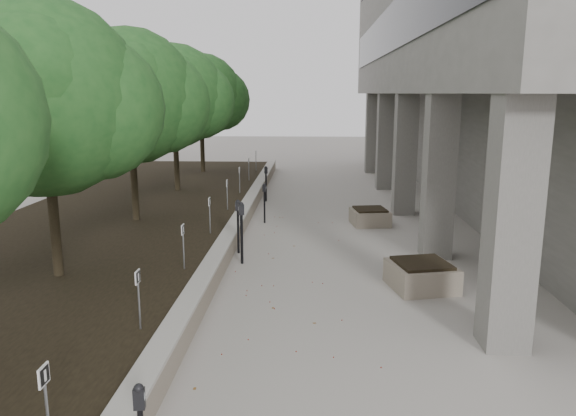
% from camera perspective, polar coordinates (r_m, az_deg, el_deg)
% --- Properties ---
extents(ground, '(90.00, 90.00, 0.00)m').
position_cam_1_polar(ground, '(8.42, 0.14, -16.59)').
color(ground, '#A09B93').
rests_on(ground, ground).
extents(retaining_wall, '(0.39, 26.00, 0.50)m').
position_cam_1_polar(retaining_wall, '(16.96, -4.78, -1.02)').
color(retaining_wall, gray).
rests_on(retaining_wall, ground).
extents(planting_bed, '(7.00, 26.00, 0.40)m').
position_cam_1_polar(planting_bed, '(17.81, -16.59, -1.03)').
color(planting_bed, black).
rests_on(planting_bed, ground).
extents(crabapple_tree_2, '(4.60, 4.00, 5.44)m').
position_cam_1_polar(crabapple_tree_2, '(11.62, -23.73, 6.46)').
color(crabapple_tree_2, '#1E4E1E').
rests_on(crabapple_tree_2, planting_bed).
extents(crabapple_tree_3, '(4.60, 4.00, 5.44)m').
position_cam_1_polar(crabapple_tree_3, '(16.25, -15.98, 8.24)').
color(crabapple_tree_3, '#1E4E1E').
rests_on(crabapple_tree_3, planting_bed).
extents(crabapple_tree_4, '(4.60, 4.00, 5.44)m').
position_cam_1_polar(crabapple_tree_4, '(21.05, -11.69, 9.16)').
color(crabapple_tree_4, '#1E4E1E').
rests_on(crabapple_tree_4, planting_bed).
extents(crabapple_tree_5, '(4.60, 4.00, 5.44)m').
position_cam_1_polar(crabapple_tree_5, '(25.92, -8.99, 9.71)').
color(crabapple_tree_5, '#1E4E1E').
rests_on(crabapple_tree_5, planting_bed).
extents(parking_sign_1, '(0.04, 0.22, 0.96)m').
position_cam_1_polar(parking_sign_1, '(6.39, -23.73, -18.56)').
color(parking_sign_1, black).
rests_on(parking_sign_1, planting_bed).
extents(parking_sign_2, '(0.04, 0.22, 0.96)m').
position_cam_1_polar(parking_sign_2, '(8.90, -15.22, -9.18)').
color(parking_sign_2, black).
rests_on(parking_sign_2, planting_bed).
extents(parking_sign_3, '(0.04, 0.22, 0.96)m').
position_cam_1_polar(parking_sign_3, '(11.64, -10.79, -3.97)').
color(parking_sign_3, black).
rests_on(parking_sign_3, planting_bed).
extents(parking_sign_4, '(0.04, 0.22, 0.96)m').
position_cam_1_polar(parking_sign_4, '(14.49, -8.11, -0.77)').
color(parking_sign_4, black).
rests_on(parking_sign_4, planting_bed).
extents(parking_sign_5, '(0.04, 0.22, 0.96)m').
position_cam_1_polar(parking_sign_5, '(17.39, -6.32, 1.38)').
color(parking_sign_5, black).
rests_on(parking_sign_5, planting_bed).
extents(parking_sign_6, '(0.04, 0.22, 0.96)m').
position_cam_1_polar(parking_sign_6, '(20.32, -5.04, 2.91)').
color(parking_sign_6, black).
rests_on(parking_sign_6, planting_bed).
extents(parking_sign_7, '(0.04, 0.22, 0.96)m').
position_cam_1_polar(parking_sign_7, '(23.26, -4.09, 4.05)').
color(parking_sign_7, black).
rests_on(parking_sign_7, planting_bed).
extents(parking_sign_8, '(0.04, 0.22, 0.96)m').
position_cam_1_polar(parking_sign_8, '(26.22, -3.34, 4.94)').
color(parking_sign_8, black).
rests_on(parking_sign_8, planting_bed).
extents(parking_meter_2, '(0.17, 0.15, 1.51)m').
position_cam_1_polar(parking_meter_2, '(13.09, -4.83, -2.60)').
color(parking_meter_2, black).
rests_on(parking_meter_2, ground).
extents(parking_meter_3, '(0.15, 0.11, 1.39)m').
position_cam_1_polar(parking_meter_3, '(13.98, -5.20, -1.93)').
color(parking_meter_3, black).
rests_on(parking_meter_3, ground).
extents(parking_meter_4, '(0.14, 0.12, 1.26)m').
position_cam_1_polar(parking_meter_4, '(17.20, -2.46, 0.49)').
color(parking_meter_4, black).
rests_on(parking_meter_4, ground).
extents(parking_meter_5, '(0.16, 0.13, 1.35)m').
position_cam_1_polar(parking_meter_5, '(20.69, -2.30, 2.53)').
color(parking_meter_5, black).
rests_on(parking_meter_5, ground).
extents(planter_front, '(1.48, 1.48, 0.58)m').
position_cam_1_polar(planter_front, '(11.88, 13.68, -6.76)').
color(planter_front, gray).
rests_on(planter_front, ground).
extents(planter_back, '(1.26, 1.26, 0.52)m').
position_cam_1_polar(planter_back, '(17.26, 8.49, -0.86)').
color(planter_back, gray).
rests_on(planter_back, ground).
extents(berry_scatter, '(3.30, 14.10, 0.02)m').
position_cam_1_polar(berry_scatter, '(13.03, 0.61, -6.03)').
color(berry_scatter, maroon).
rests_on(berry_scatter, ground).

